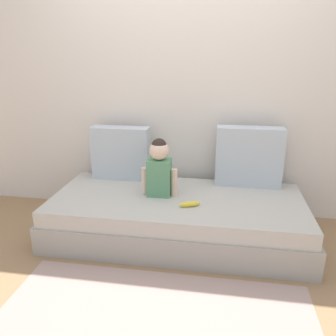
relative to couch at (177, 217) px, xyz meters
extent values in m
plane|color=#93704C|center=(0.00, 0.00, -0.18)|extent=(12.00, 12.00, 0.00)
cube|color=silver|center=(0.00, 0.61, 1.12)|extent=(5.32, 0.10, 2.59)
cube|color=#9C978F|center=(0.00, 0.00, -0.06)|extent=(2.12, 0.95, 0.23)
cube|color=#B7B2A8|center=(0.00, 0.00, 0.12)|extent=(2.06, 0.92, 0.13)
cube|color=#B2BCC6|center=(-0.58, 0.38, 0.43)|extent=(0.53, 0.16, 0.49)
cube|color=#B2BCC6|center=(0.58, 0.38, 0.45)|extent=(0.58, 0.16, 0.53)
cube|color=#568E66|center=(-0.16, 0.03, 0.34)|extent=(0.19, 0.16, 0.31)
sphere|color=beige|center=(-0.16, 0.03, 0.57)|extent=(0.16, 0.16, 0.16)
sphere|color=#2D231E|center=(-0.16, 0.03, 0.61)|extent=(0.12, 0.12, 0.12)
cylinder|color=beige|center=(-0.28, 0.03, 0.30)|extent=(0.06, 0.06, 0.23)
cylinder|color=beige|center=(-0.03, 0.03, 0.30)|extent=(0.06, 0.06, 0.23)
ellipsoid|color=yellow|center=(0.12, -0.16, 0.21)|extent=(0.17, 0.10, 0.04)
cube|color=tan|center=(0.00, -1.03, -0.18)|extent=(1.91, 1.00, 0.01)
camera|label=1|loc=(0.33, -2.54, 1.31)|focal=36.13mm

